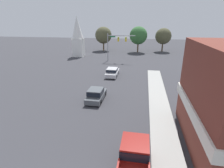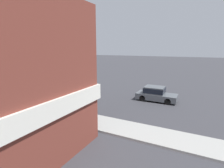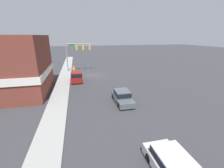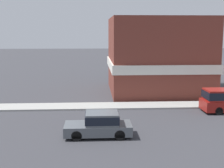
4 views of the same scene
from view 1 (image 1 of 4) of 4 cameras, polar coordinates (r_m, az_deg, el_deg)
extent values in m
cylinder|color=gray|center=(44.65, -1.39, 11.87)|extent=(0.22, 0.22, 6.78)
cylinder|color=gray|center=(43.79, 3.07, 15.50)|extent=(6.74, 0.18, 0.18)
cube|color=gold|center=(43.96, 2.08, 14.40)|extent=(0.36, 0.36, 1.05)
sphere|color=green|center=(43.73, 2.05, 14.79)|extent=(0.22, 0.22, 0.22)
cube|color=gold|center=(43.73, 4.55, 14.33)|extent=(0.36, 0.36, 1.05)
sphere|color=green|center=(43.51, 4.54, 14.72)|extent=(0.22, 0.22, 0.22)
cube|color=#196B38|center=(44.14, 0.17, 15.19)|extent=(1.40, 0.04, 0.30)
cylinder|color=black|center=(23.93, -6.21, -2.95)|extent=(0.22, 0.66, 0.66)
cylinder|color=black|center=(23.54, -2.36, -3.24)|extent=(0.22, 0.66, 0.66)
cylinder|color=black|center=(21.63, -8.17, -5.61)|extent=(0.22, 0.66, 0.66)
cylinder|color=black|center=(21.19, -3.92, -5.99)|extent=(0.22, 0.66, 0.66)
cube|color=#51565B|center=(22.48, -5.15, -3.99)|extent=(1.87, 4.27, 0.64)
cube|color=#51565B|center=(21.98, -5.38, -2.60)|extent=(1.72, 2.05, 0.75)
cube|color=black|center=(21.98, -5.38, -2.60)|extent=(1.73, 2.13, 0.52)
cylinder|color=black|center=(33.85, -0.89, 4.01)|extent=(0.22, 0.66, 0.66)
cylinder|color=black|center=(33.57, 2.01, 3.86)|extent=(0.22, 0.66, 0.66)
cylinder|color=black|center=(31.13, -1.92, 2.58)|extent=(0.22, 0.66, 0.66)
cylinder|color=black|center=(30.83, 1.22, 2.41)|extent=(0.22, 0.66, 0.66)
cube|color=silver|center=(32.28, 0.12, 3.57)|extent=(1.95, 4.67, 0.68)
cube|color=silver|center=(31.83, 0.03, 4.59)|extent=(1.79, 2.24, 0.65)
cube|color=black|center=(31.83, 0.03, 4.59)|extent=(1.81, 2.33, 0.45)
cylinder|color=black|center=(13.66, 3.35, -22.60)|extent=(0.22, 0.66, 0.66)
cylinder|color=black|center=(13.63, 11.36, -23.13)|extent=(0.22, 0.66, 0.66)
cube|color=maroon|center=(12.71, 7.52, -19.71)|extent=(1.88, 2.03, 0.89)
cube|color=black|center=(12.71, 7.52, -19.71)|extent=(1.90, 2.11, 0.62)
cube|color=white|center=(51.58, -10.91, 11.59)|extent=(2.84, 2.84, 4.98)
cone|color=white|center=(51.12, -11.33, 17.74)|extent=(3.13, 3.13, 6.09)
cylinder|color=#4C3823|center=(61.47, -2.75, 12.08)|extent=(0.44, 0.44, 2.63)
sphere|color=#4C4C33|center=(61.07, -2.81, 15.62)|extent=(5.54, 5.54, 5.54)
cylinder|color=#4C3823|center=(58.58, 8.41, 11.58)|extent=(0.44, 0.44, 2.78)
sphere|color=#336633|center=(58.17, 8.60, 15.39)|extent=(5.58, 5.58, 5.58)
cylinder|color=#4C3823|center=(61.80, 16.08, 11.39)|extent=(0.44, 0.44, 2.63)
sphere|color=#4C4C33|center=(61.42, 16.40, 14.74)|extent=(5.17, 5.17, 5.17)
camera|label=2|loc=(27.31, 38.65, 7.51)|focal=28.00mm
camera|label=3|loc=(36.16, 10.03, 17.08)|focal=24.00mm
camera|label=4|loc=(32.03, -41.36, 9.83)|focal=50.00mm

